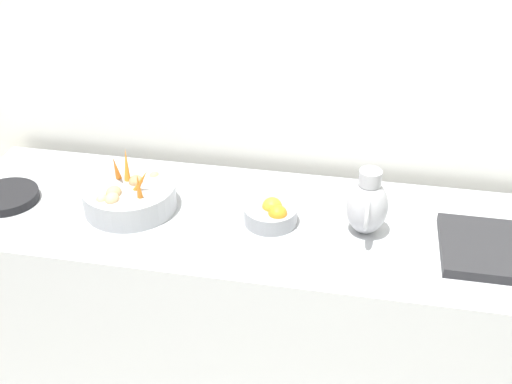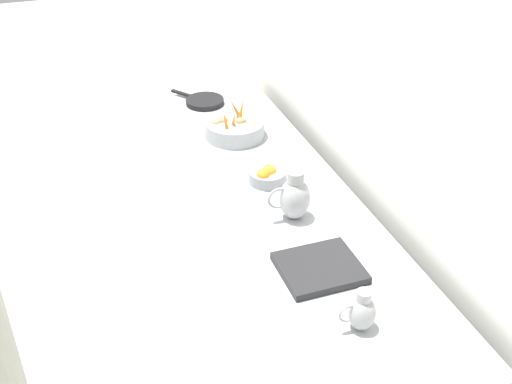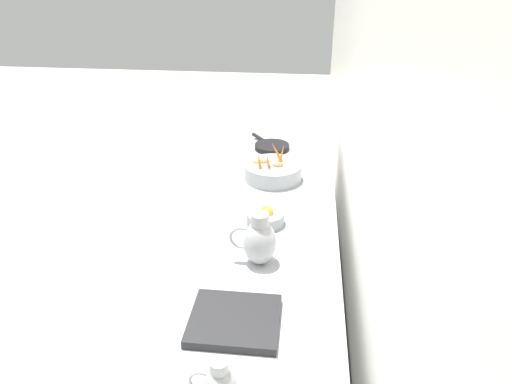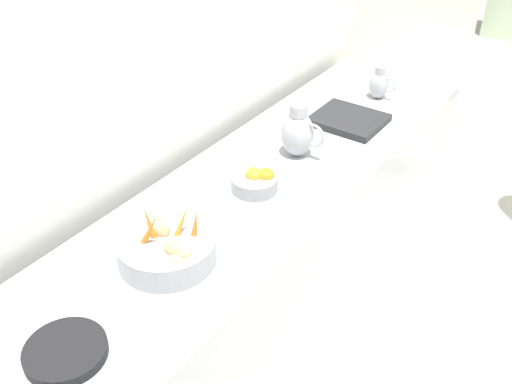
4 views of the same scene
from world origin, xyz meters
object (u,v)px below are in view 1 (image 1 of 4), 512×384
object	(u,v)px
orange_bowl	(271,214)
vegetable_colander	(129,196)
metal_pitcher_tall	(367,205)
skillet_on_counter	(5,197)

from	to	relation	value
orange_bowl	vegetable_colander	bearing A→B (deg)	-89.68
vegetable_colander	metal_pitcher_tall	distance (m)	0.90
metal_pitcher_tall	orange_bowl	bearing A→B (deg)	-88.70
vegetable_colander	orange_bowl	size ratio (longest dim) A/B	1.78
orange_bowl	skillet_on_counter	bearing A→B (deg)	-87.30
orange_bowl	skillet_on_counter	distance (m)	1.05
metal_pitcher_tall	skillet_on_counter	distance (m)	1.40
skillet_on_counter	vegetable_colander	bearing A→B (deg)	95.30
skillet_on_counter	orange_bowl	bearing A→B (deg)	92.70
skillet_on_counter	metal_pitcher_tall	bearing A→B (deg)	92.35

